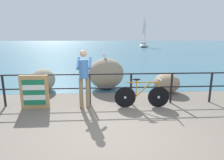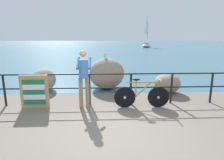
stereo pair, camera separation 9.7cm
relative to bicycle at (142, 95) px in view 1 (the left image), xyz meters
The scene contains 11 objects.
ground_plane 18.45m from the bicycle, 92.99° to the left, with size 120.00×120.00×0.10m, color #6B6056.
sea_surface 46.62m from the bicycle, 91.18° to the left, with size 120.00×90.00×0.01m, color #38667A.
promenade_railing 1.05m from the bicycle, 160.00° to the left, with size 9.43×0.07×1.02m.
bicycle is the anchor object (origin of this frame).
person_at_railing 1.87m from the bicycle, behind, with size 0.45×0.64×1.78m.
folded_deckchair_stack 3.28m from the bicycle, behind, with size 0.84×0.10×1.04m.
breakwater_boulder_main 2.54m from the bicycle, 114.30° to the left, with size 1.47×1.36×1.28m.
breakwater_boulder_left 4.14m from the bicycle, 150.09° to the left, with size 0.93×1.19×0.91m.
breakwater_boulder_right 2.05m from the bicycle, 50.06° to the left, with size 1.00×1.01×0.75m.
seagull 2.79m from the bicycle, 115.28° to the left, with size 0.18×0.34×0.23m.
sailboat 33.96m from the bicycle, 77.23° to the left, with size 3.30×4.47×6.16m.
Camera 1 is at (-0.30, -4.05, 2.17)m, focal length 30.86 mm.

